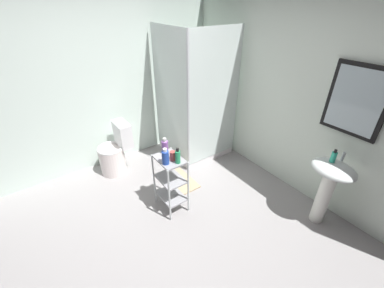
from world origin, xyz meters
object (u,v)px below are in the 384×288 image
(hand_soap_bottle, at_px, (334,157))
(shampoo_bottle_blue, at_px, (165,157))
(bath_mat, at_px, (177,181))
(shower_stall, at_px, (194,129))
(pedestal_sink, at_px, (329,182))
(storage_cart, at_px, (171,180))
(body_wash_bottle_green, at_px, (178,157))
(conditioner_bottle_purple, at_px, (165,147))
(rinse_cup, at_px, (173,156))
(toilet, at_px, (115,153))

(hand_soap_bottle, bearing_deg, shampoo_bottle_blue, -127.86)
(hand_soap_bottle, distance_m, bath_mat, 2.00)
(shower_stall, relative_size, pedestal_sink, 2.47)
(shower_stall, xyz_separation_m, storage_cart, (0.85, -0.96, -0.03))
(shampoo_bottle_blue, xyz_separation_m, body_wash_bottle_green, (0.07, 0.12, -0.00))
(shampoo_bottle_blue, xyz_separation_m, conditioner_bottle_purple, (-0.19, 0.10, 0.00))
(storage_cart, xyz_separation_m, bath_mat, (-0.37, 0.32, -0.43))
(rinse_cup, relative_size, bath_mat, 0.18)
(pedestal_sink, distance_m, toilet, 2.82)
(shower_stall, xyz_separation_m, hand_soap_bottle, (1.99, 0.35, 0.41))
(storage_cart, relative_size, conditioner_bottle_purple, 3.81)
(shampoo_bottle_blue, bearing_deg, rinse_cup, 97.56)
(body_wash_bottle_green, bearing_deg, shampoo_bottle_blue, -119.62)
(storage_cart, bearing_deg, body_wash_bottle_green, 15.06)
(rinse_cup, bearing_deg, storage_cart, -158.59)
(conditioner_bottle_purple, height_order, bath_mat, conditioner_bottle_purple)
(rinse_cup, bearing_deg, body_wash_bottle_green, 11.13)
(rinse_cup, bearing_deg, conditioner_bottle_purple, 178.67)
(rinse_cup, bearing_deg, pedestal_sink, 48.22)
(hand_soap_bottle, distance_m, conditioner_bottle_purple, 1.80)
(body_wash_bottle_green, height_order, conditioner_bottle_purple, conditioner_bottle_purple)
(shampoo_bottle_blue, xyz_separation_m, bath_mat, (-0.43, 0.40, -0.81))
(hand_soap_bottle, height_order, shampoo_bottle_blue, hand_soap_bottle)
(shower_stall, xyz_separation_m, shampoo_bottle_blue, (0.91, -1.04, 0.36))
(pedestal_sink, bearing_deg, conditioner_bottle_purple, -135.94)
(toilet, relative_size, shampoo_bottle_blue, 3.97)
(toilet, xyz_separation_m, rinse_cup, (1.19, 0.29, 0.48))
(storage_cart, relative_size, shampoo_bottle_blue, 3.87)
(conditioner_bottle_purple, bearing_deg, rinse_cup, -1.33)
(shower_stall, distance_m, storage_cart, 1.28)
(storage_cart, bearing_deg, hand_soap_bottle, 48.93)
(toilet, relative_size, rinse_cup, 6.99)
(hand_soap_bottle, bearing_deg, bath_mat, -146.90)
(storage_cart, bearing_deg, pedestal_sink, 47.48)
(shampoo_bottle_blue, relative_size, rinse_cup, 1.76)
(toilet, height_order, rinse_cup, rinse_cup)
(body_wash_bottle_green, relative_size, conditioner_bottle_purple, 0.95)
(bath_mat, bearing_deg, pedestal_sink, 31.95)
(hand_soap_bottle, relative_size, bath_mat, 0.25)
(shower_stall, xyz_separation_m, toilet, (-0.29, -1.23, -0.15))
(body_wash_bottle_green, bearing_deg, storage_cart, -164.94)
(rinse_cup, height_order, bath_mat, rinse_cup)
(shower_stall, height_order, pedestal_sink, shower_stall)
(shower_stall, distance_m, toilet, 1.28)
(storage_cart, height_order, body_wash_bottle_green, body_wash_bottle_green)
(shower_stall, xyz_separation_m, conditioner_bottle_purple, (0.72, -0.94, 0.36))
(shower_stall, relative_size, storage_cart, 2.70)
(shower_stall, relative_size, hand_soap_bottle, 13.37)
(pedestal_sink, height_order, toilet, pedestal_sink)
(storage_cart, distance_m, shampoo_bottle_blue, 0.40)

